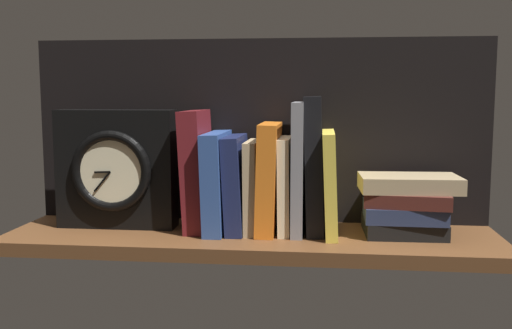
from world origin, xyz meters
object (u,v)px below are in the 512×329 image
object	(u,v)px
book_maroon_dawkins	(197,170)
book_orange_pandolfini	(269,178)
book_gray_chess	(298,168)
book_yellow_seinlanguage	(330,182)
book_black_skeptic	(314,165)
book_tan_shortstories	(252,186)
book_blue_modern	(218,181)
framed_clock	(116,169)
book_stack_side	(406,204)
book_navy_bierce	(236,183)
book_cream_twain	(285,185)

from	to	relation	value
book_maroon_dawkins	book_orange_pandolfini	distance (cm)	13.83
book_gray_chess	book_yellow_seinlanguage	size ratio (longest dim) A/B	1.29
book_black_skeptic	book_yellow_seinlanguage	world-z (taller)	book_black_skeptic
book_tan_shortstories	book_blue_modern	bearing A→B (deg)	180.00
book_orange_pandolfini	framed_clock	size ratio (longest dim) A/B	0.89
book_black_skeptic	framed_clock	distance (cm)	38.16
book_gray_chess	book_stack_side	bearing A→B (deg)	0.25
framed_clock	book_maroon_dawkins	bearing A→B (deg)	1.50
book_blue_modern	book_stack_side	world-z (taller)	book_blue_modern
book_tan_shortstories	book_stack_side	size ratio (longest dim) A/B	0.94
book_gray_chess	book_yellow_seinlanguage	distance (cm)	6.50
book_tan_shortstories	book_gray_chess	xyz separation A→B (cm)	(8.73, 0.00, 3.64)
book_navy_bierce	book_yellow_seinlanguage	xyz separation A→B (cm)	(17.64, 0.00, 0.48)
book_blue_modern	book_orange_pandolfini	xyz separation A→B (cm)	(9.80, 0.00, 0.89)
book_tan_shortstories	book_black_skeptic	size ratio (longest dim) A/B	0.67
book_gray_chess	book_stack_side	xyz separation A→B (cm)	(19.88, 0.09, -6.57)
book_black_skeptic	framed_clock	xyz separation A→B (cm)	(-38.13, -0.42, -1.29)
book_gray_chess	book_yellow_seinlanguage	bearing A→B (deg)	0.00
book_black_skeptic	framed_clock	size ratio (longest dim) A/B	1.11
book_maroon_dawkins	book_cream_twain	distance (cm)	17.07
framed_clock	book_tan_shortstories	bearing A→B (deg)	0.90
book_orange_pandolfini	book_stack_side	size ratio (longest dim) A/B	1.12
book_tan_shortstories	book_maroon_dawkins	bearing A→B (deg)	180.00
book_cream_twain	book_maroon_dawkins	bearing A→B (deg)	180.00
book_maroon_dawkins	book_tan_shortstories	xyz separation A→B (cm)	(10.61, 0.00, -2.83)
book_tan_shortstories	book_stack_side	world-z (taller)	book_tan_shortstories
book_cream_twain	book_stack_side	world-z (taller)	book_cream_twain
book_blue_modern	book_cream_twain	distance (cm)	12.92
book_stack_side	book_gray_chess	bearing A→B (deg)	-179.75
book_maroon_dawkins	book_cream_twain	bearing A→B (deg)	0.00
book_maroon_dawkins	framed_clock	size ratio (longest dim) A/B	1.00
book_orange_pandolfini	book_stack_side	distance (cm)	25.85
book_orange_pandolfini	book_gray_chess	bearing A→B (deg)	0.00
book_stack_side	book_cream_twain	bearing A→B (deg)	-179.78
book_maroon_dawkins	book_navy_bierce	xyz separation A→B (cm)	(7.60, 0.00, -2.38)
book_tan_shortstories	book_black_skeptic	world-z (taller)	book_black_skeptic
book_blue_modern	book_gray_chess	xyz separation A→B (cm)	(15.36, 0.00, 2.87)
book_navy_bierce	framed_clock	distance (cm)	23.58
book_blue_modern	book_tan_shortstories	bearing A→B (deg)	0.00
book_black_skeptic	book_navy_bierce	bearing A→B (deg)	180.00
book_maroon_dawkins	framed_clock	world-z (taller)	same
book_navy_bierce	book_tan_shortstories	xyz separation A→B (cm)	(3.01, 0.00, -0.45)
book_blue_modern	book_cream_twain	xyz separation A→B (cm)	(12.91, 0.00, -0.43)
book_maroon_dawkins	book_orange_pandolfini	bearing A→B (deg)	0.00
book_blue_modern	book_orange_pandolfini	bearing A→B (deg)	0.00
book_orange_pandolfini	book_yellow_seinlanguage	bearing A→B (deg)	0.00
book_cream_twain	book_stack_side	size ratio (longest dim) A/B	0.97
book_tan_shortstories	book_black_skeptic	bearing A→B (deg)	0.00
book_gray_chess	book_stack_side	distance (cm)	20.94
book_cream_twain	book_stack_side	distance (cm)	22.57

